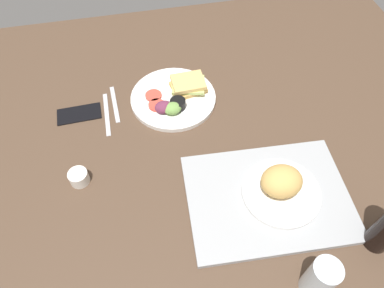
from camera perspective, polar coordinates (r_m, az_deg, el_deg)
The scene contains 9 objects.
ground_plane at distance 113.35cm, azimuth 0.68°, elevation -0.30°, with size 190.00×150.00×3.00cm, color #4C3828.
serving_tray at distance 103.11cm, azimuth 12.03°, elevation -8.33°, with size 45.00×33.00×1.60cm, color #9EA0A3.
bread_plate_near at distance 100.90cm, azimuth 14.08°, elevation -6.55°, with size 21.83×21.83×9.16cm.
plate_with_salad at distance 123.04cm, azimuth -2.69°, elevation 7.53°, with size 29.15×29.15×5.40cm.
drinking_glass at distance 91.17cm, azimuth 19.78°, elevation -19.57°, with size 6.61×6.61×13.34cm, color silver.
espresso_cup at distance 107.77cm, azimuth -17.63°, elevation -5.08°, with size 5.60×5.60×4.00cm, color silver.
fork at distance 125.44cm, azimuth -12.24°, elevation 6.28°, with size 17.00×1.40×0.50cm, color #B7B7BC.
knife at distance 122.93cm, azimuth -13.47°, elevation 4.71°, with size 19.00×1.40×0.50cm, color #B7B7BC.
cell_phone at distance 125.30cm, azimuth -17.61°, elevation 4.67°, with size 14.40×7.20×0.80cm, color black.
Camera 1 is at (15.22, 65.53, 89.73)cm, focal length 33.38 mm.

